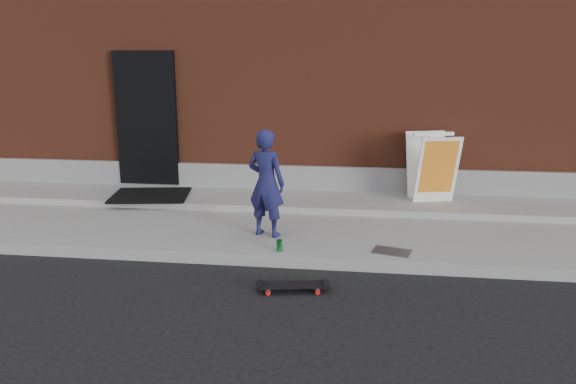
% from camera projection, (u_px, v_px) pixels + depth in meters
% --- Properties ---
extents(ground, '(80.00, 80.00, 0.00)m').
position_uv_depth(ground, '(271.00, 267.00, 6.66)').
color(ground, black).
rests_on(ground, ground).
extents(sidewalk, '(20.00, 3.00, 0.15)m').
position_uv_depth(sidewalk, '(287.00, 224.00, 8.09)').
color(sidewalk, gray).
rests_on(sidewalk, ground).
extents(apron, '(20.00, 1.20, 0.10)m').
position_uv_depth(apron, '(295.00, 200.00, 8.93)').
color(apron, gray).
rests_on(apron, sidewalk).
extents(building, '(20.00, 8.10, 5.00)m').
position_uv_depth(building, '(319.00, 52.00, 12.80)').
color(building, brown).
rests_on(building, ground).
extents(child, '(0.59, 0.49, 1.40)m').
position_uv_depth(child, '(266.00, 183.00, 7.22)').
color(child, '#1A1B4B').
rests_on(child, sidewalk).
extents(skateboard, '(0.78, 0.32, 0.09)m').
position_uv_depth(skateboard, '(293.00, 285.00, 5.97)').
color(skateboard, red).
rests_on(skateboard, ground).
extents(pizza_sign, '(0.81, 0.89, 1.06)m').
position_uv_depth(pizza_sign, '(432.00, 167.00, 8.64)').
color(pizza_sign, white).
rests_on(pizza_sign, apron).
extents(soda_can, '(0.08, 0.08, 0.14)m').
position_uv_depth(soda_can, '(279.00, 245.00, 6.77)').
color(soda_can, '#1A8635').
rests_on(soda_can, sidewalk).
extents(doormat, '(1.32, 1.14, 0.03)m').
position_uv_depth(doormat, '(151.00, 195.00, 8.98)').
color(doormat, black).
rests_on(doormat, apron).
extents(utility_plate, '(0.50, 0.39, 0.01)m').
position_uv_depth(utility_plate, '(392.00, 251.00, 6.75)').
color(utility_plate, '#545358').
rests_on(utility_plate, sidewalk).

